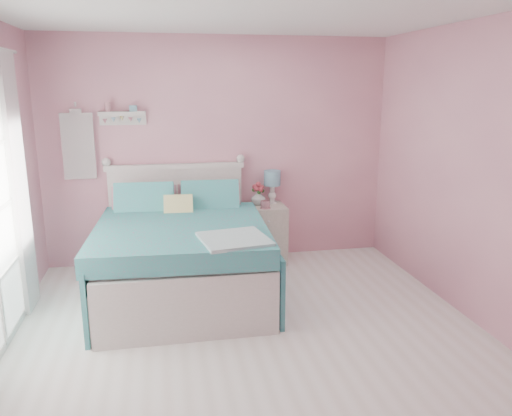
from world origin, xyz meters
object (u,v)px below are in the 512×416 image
object	(u,v)px
bed	(181,255)
vase	(258,198)
table_lamp	(272,180)
teacup	(265,205)
nightstand	(264,234)

from	to	relation	value
bed	vase	xyz separation A→B (m)	(0.94, 0.81, 0.37)
bed	table_lamp	distance (m)	1.53
bed	teacup	xyz separation A→B (m)	(0.99, 0.63, 0.33)
bed	vase	bearing A→B (deg)	43.80
nightstand	table_lamp	bearing A→B (deg)	45.92
vase	teacup	distance (m)	0.19
nightstand	table_lamp	distance (m)	0.63
bed	nightstand	distance (m)	1.27
nightstand	vase	world-z (taller)	vase
vase	teacup	size ratio (longest dim) A/B	1.55
nightstand	table_lamp	size ratio (longest dim) A/B	1.76
vase	teacup	bearing A→B (deg)	-76.16
table_lamp	vase	distance (m)	0.27
table_lamp	nightstand	bearing A→B (deg)	-134.08
table_lamp	bed	bearing A→B (deg)	-141.73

